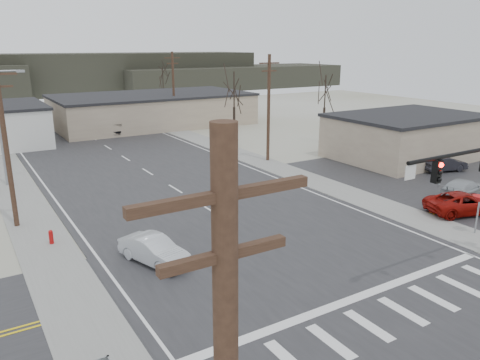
% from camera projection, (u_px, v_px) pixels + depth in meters
% --- Properties ---
extents(ground, '(140.00, 140.00, 0.00)m').
position_uv_depth(ground, '(283.00, 256.00, 24.82)').
color(ground, '#BCBCB8').
rests_on(ground, ground).
extents(main_road, '(18.00, 110.00, 0.05)m').
position_uv_depth(main_road, '(170.00, 186.00, 37.09)').
color(main_road, '#262629').
rests_on(main_road, ground).
extents(cross_road, '(90.00, 10.00, 0.04)m').
position_uv_depth(cross_road, '(283.00, 255.00, 24.81)').
color(cross_road, '#262629').
rests_on(cross_road, ground).
extents(parking_lot, '(18.00, 20.00, 0.03)m').
position_uv_depth(parking_lot, '(430.00, 176.00, 39.78)').
color(parking_lot, '#262629').
rests_on(parking_lot, ground).
extents(sidewalk_left, '(3.00, 90.00, 0.06)m').
position_uv_depth(sidewalk_left, '(16.00, 191.00, 35.86)').
color(sidewalk_left, gray).
rests_on(sidewalk_left, ground).
extents(sidewalk_right, '(3.00, 90.00, 0.06)m').
position_uv_depth(sidewalk_right, '(249.00, 157.00, 46.51)').
color(sidewalk_right, gray).
rests_on(sidewalk_right, ground).
extents(fire_hydrant, '(0.24, 0.24, 0.87)m').
position_uv_depth(fire_hydrant, '(51.00, 237.00, 26.11)').
color(fire_hydrant, '#A50C0C').
rests_on(fire_hydrant, ground).
extents(yield_sign, '(0.80, 0.80, 2.35)m').
position_uv_depth(yield_sign, '(480.00, 201.00, 27.16)').
color(yield_sign, gray).
rests_on(yield_sign, ground).
extents(building_right_far, '(26.30, 14.30, 4.30)m').
position_uv_depth(building_right_far, '(153.00, 109.00, 65.28)').
color(building_right_far, tan).
rests_on(building_right_far, ground).
extents(building_lot, '(14.30, 10.30, 4.30)m').
position_uv_depth(building_lot, '(407.00, 136.00, 46.11)').
color(building_lot, tan).
rests_on(building_lot, ground).
extents(upole_left_b, '(2.20, 0.30, 10.00)m').
position_uv_depth(upole_left_b, '(6.00, 143.00, 27.41)').
color(upole_left_b, '#462E20').
rests_on(upole_left_b, ground).
extents(upole_right_a, '(2.20, 0.30, 10.00)m').
position_uv_depth(upole_right_a, '(269.00, 107.00, 43.89)').
color(upole_right_a, '#462E20').
rests_on(upole_right_a, ground).
extents(upole_right_b, '(2.20, 0.30, 10.00)m').
position_uv_depth(upole_right_b, '(174.00, 89.00, 61.90)').
color(upole_right_b, '#462E20').
rests_on(upole_right_b, ground).
extents(streetlight_main, '(2.40, 0.25, 9.00)m').
position_uv_depth(streetlight_main, '(1.00, 122.00, 35.99)').
color(streetlight_main, gray).
rests_on(streetlight_main, ground).
extents(tree_right_mid, '(3.74, 3.74, 8.33)m').
position_uv_depth(tree_right_mid, '(234.00, 92.00, 50.75)').
color(tree_right_mid, black).
rests_on(tree_right_mid, ground).
extents(tree_right_far, '(3.52, 3.52, 7.84)m').
position_uv_depth(tree_right_far, '(163.00, 80.00, 73.39)').
color(tree_right_far, black).
rests_on(tree_right_far, ground).
extents(tree_lot, '(3.52, 3.52, 7.84)m').
position_uv_depth(tree_lot, '(325.00, 93.00, 52.34)').
color(tree_lot, black).
rests_on(tree_lot, ground).
extents(hill_center, '(80.00, 18.00, 9.00)m').
position_uv_depth(hill_center, '(91.00, 73.00, 109.72)').
color(hill_center, '#333026').
rests_on(hill_center, ground).
extents(hill_right, '(60.00, 18.00, 5.50)m').
position_uv_depth(hill_right, '(232.00, 77.00, 122.89)').
color(hill_right, '#333026').
rests_on(hill_right, ground).
extents(sedan_crossing, '(2.74, 4.41, 1.37)m').
position_uv_depth(sedan_crossing, '(154.00, 250.00, 23.79)').
color(sedan_crossing, silver).
rests_on(sedan_crossing, main_road).
extents(car_far_a, '(3.10, 5.95, 1.65)m').
position_uv_depth(car_far_a, '(110.00, 127.00, 58.48)').
color(car_far_a, black).
rests_on(car_far_a, main_road).
extents(car_far_b, '(2.94, 4.12, 1.30)m').
position_uv_depth(car_far_b, '(3.00, 115.00, 70.31)').
color(car_far_b, black).
rests_on(car_far_b, main_road).
extents(car_parked_red, '(5.59, 3.79, 1.42)m').
position_uv_depth(car_parked_red, '(464.00, 203.00, 30.85)').
color(car_parked_red, maroon).
rests_on(car_parked_red, parking_lot).
extents(car_parked_dark_a, '(4.57, 3.04, 1.45)m').
position_uv_depth(car_parked_dark_a, '(377.00, 156.00, 44.07)').
color(car_parked_dark_a, black).
rests_on(car_parked_dark_a, parking_lot).
extents(car_parked_dark_b, '(4.25, 2.37, 1.33)m').
position_uv_depth(car_parked_dark_b, '(444.00, 164.00, 41.22)').
color(car_parked_dark_b, black).
rests_on(car_parked_dark_b, parking_lot).
extents(car_parked_silver, '(5.19, 2.89, 1.42)m').
position_uv_depth(car_parked_silver, '(463.00, 189.00, 33.84)').
color(car_parked_silver, '#9DA2A7').
rests_on(car_parked_silver, parking_lot).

